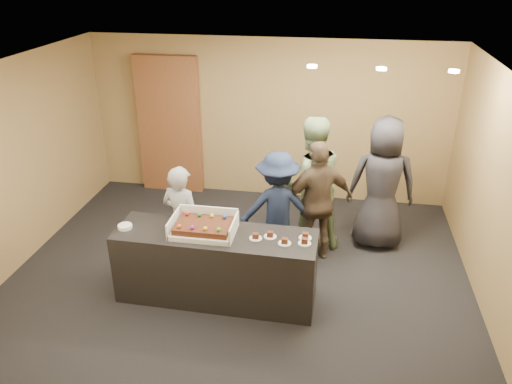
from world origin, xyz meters
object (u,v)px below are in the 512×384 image
sheet_cake (203,226)px  person_server_grey (182,222)px  storage_cabinet (169,126)px  person_navy_man (277,208)px  person_brown_extra (318,202)px  person_dark_suit (382,184)px  cake_box (204,228)px  serving_counter (216,266)px  person_sage_man (310,185)px  plate_stack (125,226)px

sheet_cake → person_server_grey: bearing=132.4°
storage_cabinet → person_navy_man: (2.14, -1.99, -0.40)m
person_brown_extra → person_dark_suit: person_dark_suit is taller
person_navy_man → sheet_cake: bearing=39.4°
sheet_cake → person_brown_extra: bearing=41.1°
storage_cabinet → cake_box: storage_cabinet is taller
person_server_grey → person_dark_suit: (2.55, 1.18, 0.20)m
storage_cabinet → person_navy_man: size_ratio=1.50×
serving_counter → person_server_grey: (-0.55, 0.45, 0.32)m
serving_counter → person_server_grey: size_ratio=1.57×
cake_box → person_sage_man: 1.79m
sheet_cake → person_navy_man: person_navy_man is taller
serving_counter → person_navy_man: bearing=58.9°
serving_counter → plate_stack: bearing=-176.5°
storage_cabinet → person_sage_man: storage_cabinet is taller
storage_cabinet → sheet_cake: (1.39, -2.96, -0.20)m
cake_box → person_dark_suit: 2.67m
person_sage_man → plate_stack: bearing=12.2°
person_server_grey → person_brown_extra: size_ratio=0.89×
person_navy_man → person_dark_suit: size_ratio=0.82×
plate_stack → sheet_cake: bearing=2.7°
person_sage_man → person_brown_extra: person_sage_man is taller
serving_counter → plate_stack: (-1.10, -0.05, 0.47)m
storage_cabinet → person_dark_suit: (3.53, -1.33, -0.23)m
person_dark_suit → sheet_cake: bearing=35.4°
cake_box → person_brown_extra: person_brown_extra is taller
sheet_cake → person_dark_suit: (2.14, 1.63, -0.03)m
serving_counter → person_server_grey: person_server_grey is taller
storage_cabinet → plate_stack: (0.43, -3.01, -0.27)m
person_sage_man → person_navy_man: size_ratio=1.23×
plate_stack → person_sage_man: size_ratio=0.09×
sheet_cake → person_sage_man: bearing=50.8°
sheet_cake → person_server_grey: 0.65m
serving_counter → plate_stack: 1.19m
person_server_grey → storage_cabinet: bearing=-51.8°
sheet_cake → person_dark_suit: person_dark_suit is taller
cake_box → person_server_grey: (-0.41, 0.42, -0.18)m
cake_box → person_dark_suit: size_ratio=0.39×
serving_counter → sheet_cake: (-0.14, 0.00, 0.55)m
storage_cabinet → cake_box: bearing=-64.6°
person_sage_man → person_brown_extra: (0.13, -0.29, -0.12)m
serving_counter → person_navy_man: 1.20m
cake_box → person_navy_man: 1.22m
person_sage_man → storage_cabinet: bearing=-53.9°
plate_stack → person_brown_extra: (2.24, 1.16, -0.06)m
plate_stack → person_brown_extra: person_brown_extra is taller
cake_box → person_server_grey: size_ratio=0.49×
cake_box → sheet_cake: bearing=-91.0°
cake_box → serving_counter: bearing=-11.5°
sheet_cake → cake_box: bearing=89.0°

